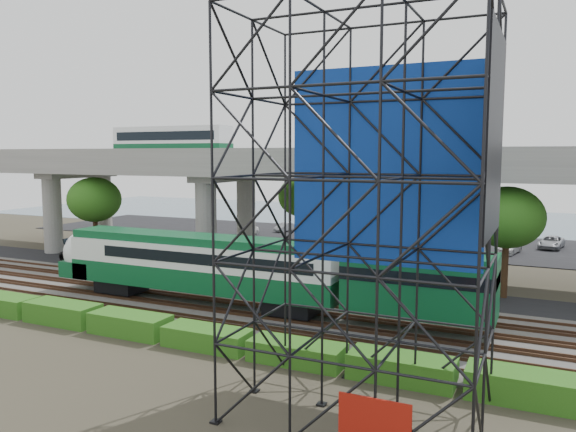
% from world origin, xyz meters
% --- Properties ---
extents(ground, '(140.00, 140.00, 0.00)m').
position_xyz_m(ground, '(0.00, 0.00, 0.00)').
color(ground, '#474233').
rests_on(ground, ground).
extents(ballast_bed, '(90.00, 12.00, 0.20)m').
position_xyz_m(ballast_bed, '(0.00, 2.00, 0.10)').
color(ballast_bed, slate).
rests_on(ballast_bed, ground).
extents(service_road, '(90.00, 5.00, 0.08)m').
position_xyz_m(service_road, '(0.00, 10.50, 0.04)').
color(service_road, black).
rests_on(service_road, ground).
extents(parking_lot, '(90.00, 18.00, 0.08)m').
position_xyz_m(parking_lot, '(0.00, 34.00, 0.04)').
color(parking_lot, black).
rests_on(parking_lot, ground).
extents(harbor_water, '(140.00, 40.00, 0.03)m').
position_xyz_m(harbor_water, '(0.00, 56.00, 0.01)').
color(harbor_water, slate).
rests_on(harbor_water, ground).
extents(rail_tracks, '(90.00, 9.52, 0.16)m').
position_xyz_m(rail_tracks, '(0.00, 2.00, 0.28)').
color(rail_tracks, '#472D1E').
rests_on(rail_tracks, ballast_bed).
extents(commuter_train, '(29.30, 3.06, 4.30)m').
position_xyz_m(commuter_train, '(-1.52, 2.00, 2.88)').
color(commuter_train, black).
rests_on(commuter_train, rail_tracks).
extents(overpass, '(80.00, 12.00, 12.40)m').
position_xyz_m(overpass, '(-1.17, 16.00, 8.21)').
color(overpass, '#9E9B93').
rests_on(overpass, ground).
extents(scaffold_tower, '(9.36, 6.36, 15.00)m').
position_xyz_m(scaffold_tower, '(10.24, -7.98, 7.47)').
color(scaffold_tower, black).
rests_on(scaffold_tower, ground).
extents(hedge_strip, '(34.60, 1.80, 1.20)m').
position_xyz_m(hedge_strip, '(1.01, -4.30, 0.56)').
color(hedge_strip, '#295D15').
rests_on(hedge_strip, ground).
extents(trees, '(40.94, 16.94, 7.69)m').
position_xyz_m(trees, '(-4.67, 16.17, 5.57)').
color(trees, '#382314').
rests_on(trees, ground).
extents(suv, '(4.95, 2.57, 1.33)m').
position_xyz_m(suv, '(-21.17, 9.74, 0.75)').
color(suv, black).
rests_on(suv, service_road).
extents(parked_cars, '(35.35, 9.69, 1.27)m').
position_xyz_m(parked_cars, '(1.66, 33.49, 0.69)').
color(parked_cars, silver).
rests_on(parked_cars, parking_lot).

